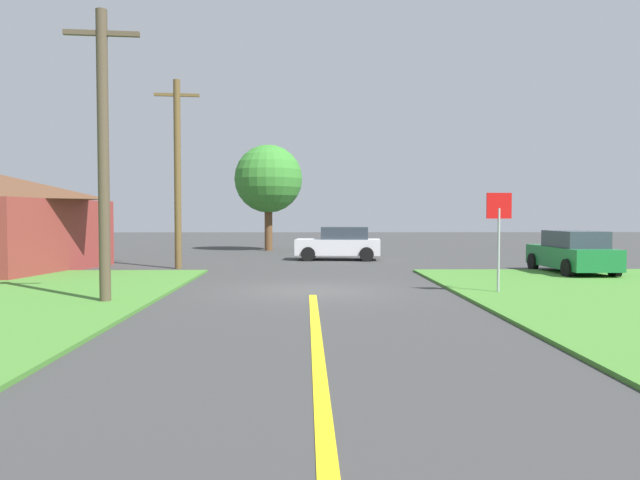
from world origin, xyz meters
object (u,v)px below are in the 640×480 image
car_on_crossroad (572,253)px  car_approaching_junction (340,244)px  utility_pole_near (103,152)px  oak_tree_left (268,179)px  stop_sign (499,224)px  utility_pole_mid (177,171)px

car_on_crossroad → car_approaching_junction: size_ratio=1.08×
car_on_crossroad → utility_pole_near: utility_pole_near is taller
car_approaching_junction → oak_tree_left: bearing=-59.0°
utility_pole_near → oak_tree_left: utility_pole_near is taller
car_on_crossroad → car_approaching_junction: bearing=46.6°
oak_tree_left → car_approaching_junction: bearing=-63.9°
oak_tree_left → stop_sign: bearing=-70.2°
car_on_crossroad → utility_pole_near: bearing=114.9°
car_on_crossroad → car_approaching_junction: same height
utility_pole_mid → utility_pole_near: bearing=-88.5°
stop_sign → utility_pole_mid: size_ratio=0.37×
oak_tree_left → utility_pole_mid: bearing=-102.8°
stop_sign → utility_pole_near: 10.55m
car_approaching_junction → utility_pole_near: (-6.61, -14.73, 2.93)m
car_approaching_junction → utility_pole_mid: bearing=39.6°
utility_pole_near → car_approaching_junction: bearing=65.8°
car_on_crossroad → utility_pole_mid: bearing=78.6°
oak_tree_left → utility_pole_near: bearing=-96.6°
stop_sign → utility_pole_near: bearing=4.5°
car_approaching_junction → oak_tree_left: oak_tree_left is taller
car_on_crossroad → oak_tree_left: bearing=36.9°
car_on_crossroad → utility_pole_near: size_ratio=0.63×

